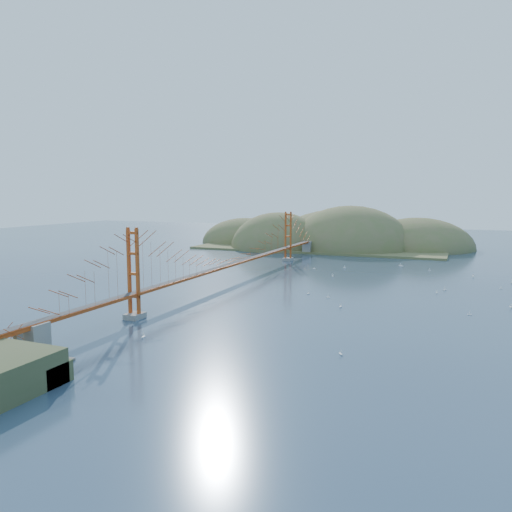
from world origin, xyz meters
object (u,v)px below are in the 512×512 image
at_px(fort, 24,355).
at_px(sailboat_1, 333,276).
at_px(sailboat_0, 341,306).
at_px(bridge, 235,243).
at_px(sailboat_2, 470,314).

relative_size(fort, sailboat_1, 5.74).
xyz_separation_m(fort, sailboat_0, (22.42, 34.29, -0.51)).
bearing_deg(sailboat_1, sailboat_0, -73.66).
xyz_separation_m(bridge, sailboat_0, (22.82, -13.69, -6.85)).
xyz_separation_m(sailboat_1, sailboat_0, (7.47, -25.47, 0.01)).
relative_size(bridge, sailboat_0, 130.61).
relative_size(sailboat_2, sailboat_0, 0.85).
bearing_deg(sailboat_2, sailboat_0, -172.97).
distance_m(fort, sailboat_0, 40.97).
bearing_deg(bridge, sailboat_0, -30.96).
bearing_deg(sailboat_2, bridge, 163.62).
height_order(fort, sailboat_1, fort).
relative_size(bridge, sailboat_1, 146.34).
bearing_deg(sailboat_0, bridge, 149.04).
bearing_deg(fort, bridge, 90.48).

